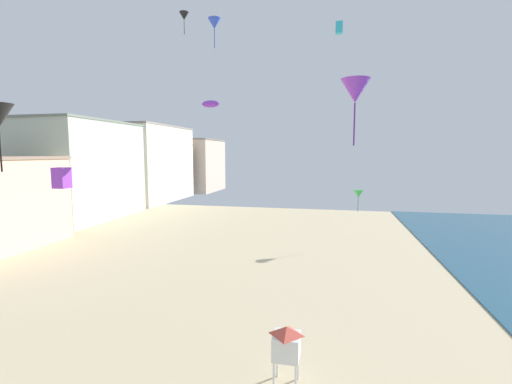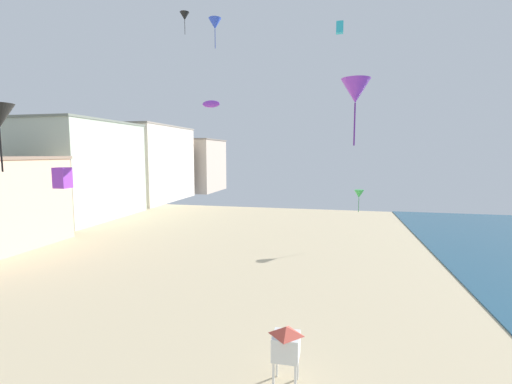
{
  "view_description": "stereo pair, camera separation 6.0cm",
  "coord_description": "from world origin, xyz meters",
  "views": [
    {
      "loc": [
        9.11,
        -2.11,
        9.66
      ],
      "look_at": [
        5.14,
        15.91,
        7.66
      ],
      "focal_mm": 24.98,
      "sensor_mm": 36.0,
      "label": 1
    },
    {
      "loc": [
        9.17,
        -2.09,
        9.66
      ],
      "look_at": [
        5.14,
        15.91,
        7.66
      ],
      "focal_mm": 24.98,
      "sensor_mm": 36.0,
      "label": 2
    }
  ],
  "objects": [
    {
      "name": "boardwalk_hotel_distant",
      "position": [
        -28.43,
        84.61,
        6.64
      ],
      "size": [
        16.35,
        15.65,
        13.27
      ],
      "color": "#C6B29E",
      "rests_on": "ground"
    },
    {
      "name": "boardwalk_hotel_far",
      "position": [
        -28.43,
        64.51,
        7.62
      ],
      "size": [
        11.83,
        20.82,
        15.22
      ],
      "color": "silver",
      "rests_on": "ground"
    },
    {
      "name": "kite_blue_delta",
      "position": [
        -2.48,
        31.89,
        22.07
      ],
      "size": [
        1.23,
        1.23,
        2.79
      ],
      "color": "blue"
    },
    {
      "name": "kite_cyan_box_2",
      "position": [
        9.24,
        32.56,
        21.08
      ],
      "size": [
        0.64,
        0.64,
        1.0
      ],
      "color": "#2DB7CC"
    },
    {
      "name": "kite_purple_box",
      "position": [
        -13.15,
        23.38,
        7.64
      ],
      "size": [
        1.1,
        1.1,
        1.74
      ],
      "color": "purple"
    },
    {
      "name": "boardwalk_hotel_mid",
      "position": [
        -28.43,
        44.09,
        7.24
      ],
      "size": [
        12.37,
        17.65,
        14.46
      ],
      "color": "#B7C6B2",
      "rests_on": "ground"
    },
    {
      "name": "kite_green_delta",
      "position": [
        11.66,
        36.94,
        5.39
      ],
      "size": [
        1.04,
        1.04,
        2.37
      ],
      "color": "green"
    },
    {
      "name": "kite_purple_parafoil_2",
      "position": [
        -3.16,
        32.41,
        14.6
      ],
      "size": [
        1.82,
        0.51,
        0.71
      ],
      "color": "purple"
    },
    {
      "name": "lifeguard_stand",
      "position": [
        7.33,
        11.84,
        1.84
      ],
      "size": [
        1.1,
        1.1,
        2.55
      ],
      "rotation": [
        0.0,
        0.0,
        0.34
      ],
      "color": "white",
      "rests_on": "ground"
    },
    {
      "name": "kite_purple_delta",
      "position": [
        10.2,
        19.9,
        13.29
      ],
      "size": [
        1.7,
        1.7,
        3.86
      ],
      "color": "purple"
    },
    {
      "name": "kite_black_delta",
      "position": [
        -4.28,
        28.88,
        21.83
      ],
      "size": [
        0.84,
        0.84,
        1.9
      ],
      "color": "black"
    }
  ]
}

